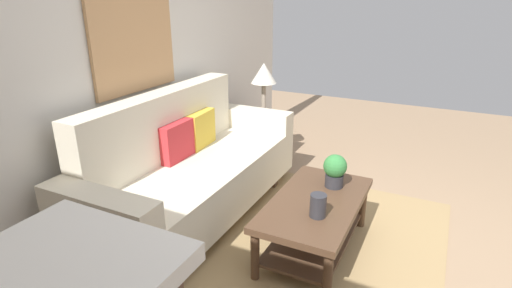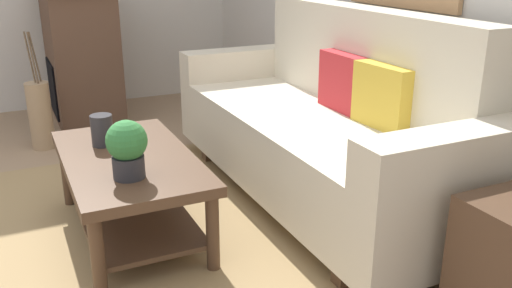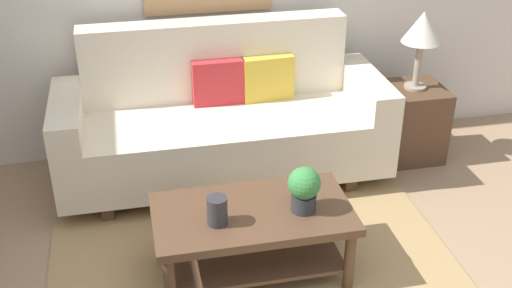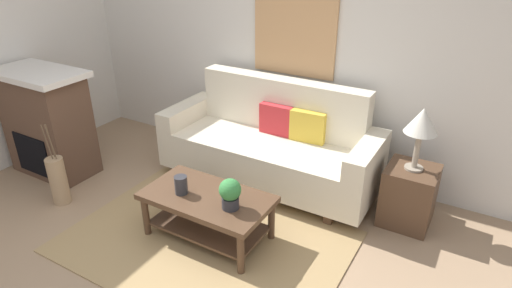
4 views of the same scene
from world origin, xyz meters
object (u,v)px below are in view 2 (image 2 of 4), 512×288
Objects in this scene: couch at (324,127)px; fireplace at (81,52)px; coffee_table at (130,177)px; tabletop_vase at (102,130)px; throw_pillow_mustard at (384,96)px; throw_pillow_crimson at (345,82)px; potted_plant_tabletop at (127,147)px; floor_vase at (40,116)px.

couch is 1.94× the size of fireplace.
tabletop_vase is (-0.21, -0.08, 0.20)m from coffee_table.
throw_pillow_crimson is at bearing 180.00° from throw_pillow_mustard.
potted_plant_tabletop is (0.48, 0.03, 0.06)m from tabletop_vase.
couch is at bearing 24.40° from fireplace.
throw_pillow_mustard is 2.24× the size of tabletop_vase.
throw_pillow_crimson is at bearing 80.44° from tabletop_vase.
throw_pillow_crimson is 1.34m from tabletop_vase.
couch is 1.11m from coffee_table.
fireplace is (-2.46, 0.16, 0.02)m from potted_plant_tabletop.
throw_pillow_mustard reaches higher than coffee_table.
throw_pillow_crimson is 2.24× the size of tabletop_vase.
floor_vase is (-1.60, -1.53, -0.44)m from throw_pillow_crimson.
couch reaches higher than coffee_table.
throw_pillow_crimson reaches higher than floor_vase.
coffee_table is (-0.01, -1.23, -0.37)m from throw_pillow_crimson.
throw_pillow_mustard is (0.35, 0.13, 0.25)m from couch.
floor_vase is at bearing -171.09° from tabletop_vase.
coffee_table is 6.84× the size of tabletop_vase.
couch is 2.42m from fireplace.
couch is at bearing -160.41° from throw_pillow_mustard.
coffee_table is (-0.37, -1.23, -0.37)m from throw_pillow_mustard.
coffee_table is at bearing -2.89° from fireplace.
tabletop_vase is 1.99m from fireplace.
potted_plant_tabletop is 0.23× the size of fireplace.
couch reaches higher than floor_vase.
fireplace reaches higher than tabletop_vase.
tabletop_vase is at bearing -159.20° from coffee_table.
coffee_table is (-0.01, -1.11, -0.12)m from couch.
couch is 6.27× the size of throw_pillow_crimson.
potted_plant_tabletop is at bearing 3.09° from tabletop_vase.
tabletop_vase is 0.33× the size of floor_vase.
coffee_table is at bearing 10.53° from floor_vase.
floor_vase is (-1.60, -1.40, -0.19)m from couch.
throw_pillow_crimson is at bearing 43.71° from floor_vase.
coffee_table is 2.20m from fireplace.
potted_plant_tabletop is (0.26, -1.29, -0.11)m from throw_pillow_crimson.
fireplace reaches higher than coffee_table.
couch is at bearing 89.25° from coffee_table.
tabletop_vase is (-0.57, -1.31, -0.17)m from throw_pillow_mustard.
potted_plant_tabletop is (-0.09, -1.29, -0.11)m from throw_pillow_mustard.
floor_vase is (-1.38, -0.22, -0.27)m from tabletop_vase.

